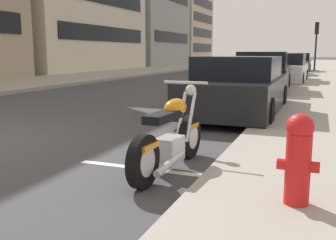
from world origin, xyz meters
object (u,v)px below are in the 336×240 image
(parked_car_mid_block, at_px, (287,66))
(parked_car_behind_motorcycle, at_px, (263,74))
(parked_motorcycle, at_px, (171,138))
(fire_hydrant, at_px, (298,157))
(parked_car_second_in_row, at_px, (297,63))
(traffic_signal_near_corner, at_px, (316,36))
(parked_car_across_street, at_px, (286,69))
(parked_car_at_intersection, at_px, (239,88))

(parked_car_mid_block, bearing_deg, parked_car_behind_motorcycle, -177.63)
(parked_motorcycle, height_order, fire_hydrant, parked_motorcycle)
(parked_car_second_in_row, bearing_deg, fire_hydrant, -177.43)
(parked_car_second_in_row, height_order, fire_hydrant, parked_car_second_in_row)
(parked_car_behind_motorcycle, height_order, fire_hydrant, parked_car_behind_motorcycle)
(traffic_signal_near_corner, bearing_deg, parked_motorcycle, 177.06)
(parked_car_across_street, distance_m, parked_car_mid_block, 5.63)
(parked_car_behind_motorcycle, xyz_separation_m, parked_car_mid_block, (10.65, -0.06, -0.07))
(parked_car_behind_motorcycle, relative_size, traffic_signal_near_corner, 1.33)
(parked_car_behind_motorcycle, bearing_deg, parked_car_across_street, -6.71)
(traffic_signal_near_corner, bearing_deg, parked_car_second_in_row, 104.32)
(parked_motorcycle, bearing_deg, parked_car_at_intersection, 4.21)
(parked_car_across_street, bearing_deg, parked_car_second_in_row, 1.46)
(parked_motorcycle, height_order, parked_car_across_street, parked_car_across_street)
(parked_motorcycle, bearing_deg, parked_car_behind_motorcycle, 4.74)
(parked_car_mid_block, distance_m, parked_car_second_in_row, 5.19)
(parked_car_mid_block, distance_m, traffic_signal_near_corner, 6.05)
(parked_car_behind_motorcycle, xyz_separation_m, parked_car_second_in_row, (15.83, -0.35, -0.03))
(parked_car_behind_motorcycle, bearing_deg, parked_car_mid_block, -2.57)
(parked_car_second_in_row, height_order, traffic_signal_near_corner, traffic_signal_near_corner)
(parked_motorcycle, distance_m, parked_car_at_intersection, 4.68)
(parked_motorcycle, bearing_deg, parked_car_mid_block, 3.94)
(parked_car_across_street, relative_size, parked_car_mid_block, 1.08)
(fire_hydrant, bearing_deg, parked_motorcycle, 59.18)
(parked_car_at_intersection, xyz_separation_m, traffic_signal_near_corner, (21.49, -1.40, 2.02))
(parked_car_mid_block, bearing_deg, traffic_signal_near_corner, -12.65)
(parked_car_at_intersection, bearing_deg, parked_motorcycle, -179.29)
(parked_car_mid_block, bearing_deg, parked_motorcycle, -176.87)
(parked_motorcycle, bearing_deg, parked_car_across_street, 2.83)
(parked_car_across_street, bearing_deg, fire_hydrant, -173.81)
(parked_car_second_in_row, xyz_separation_m, fire_hydrant, (-26.78, -1.43, -0.10))
(parked_car_behind_motorcycle, xyz_separation_m, parked_car_across_street, (5.03, -0.39, -0.02))
(parked_car_at_intersection, bearing_deg, fire_hydrant, -163.91)
(parked_car_at_intersection, height_order, traffic_signal_near_corner, traffic_signal_near_corner)
(parked_car_across_street, xyz_separation_m, parked_car_second_in_row, (10.80, 0.04, -0.00))
(parked_car_across_street, distance_m, fire_hydrant, 16.05)
(traffic_signal_near_corner, bearing_deg, parked_car_behind_motorcycle, 174.48)
(parked_car_behind_motorcycle, distance_m, parked_car_second_in_row, 15.83)
(parked_car_at_intersection, distance_m, traffic_signal_near_corner, 21.63)
(parked_car_behind_motorcycle, height_order, parked_car_second_in_row, parked_car_behind_motorcycle)
(parked_car_at_intersection, relative_size, parked_car_mid_block, 1.06)
(parked_motorcycle, relative_size, parked_car_second_in_row, 0.49)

